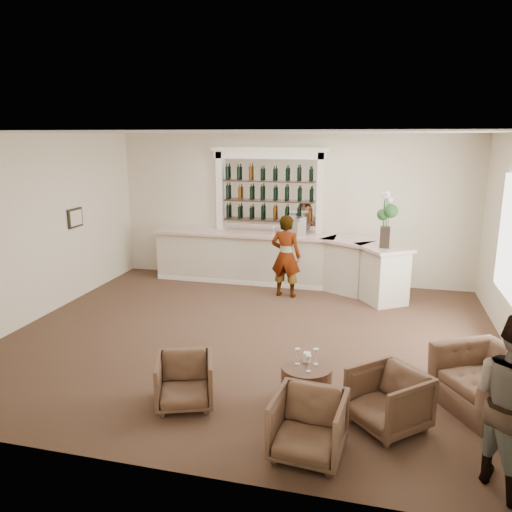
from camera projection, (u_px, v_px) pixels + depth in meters
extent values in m
plane|color=#4E3727|center=(252.00, 337.00, 8.28)|extent=(8.00, 8.00, 0.00)
cube|color=beige|center=(291.00, 209.00, 11.19)|extent=(8.00, 0.04, 3.30)
cube|color=beige|center=(34.00, 228.00, 8.84)|extent=(0.04, 7.00, 3.30)
cube|color=silver|center=(252.00, 132.00, 7.50)|extent=(8.00, 7.00, 0.04)
cube|color=black|center=(75.00, 218.00, 9.96)|extent=(0.04, 0.46, 0.38)
cube|color=beige|center=(76.00, 218.00, 9.95)|extent=(0.01, 0.38, 0.30)
cube|color=beige|center=(244.00, 258.00, 11.36)|extent=(4.00, 0.70, 1.08)
cube|color=beige|center=(244.00, 233.00, 11.20)|extent=(4.10, 0.82, 0.06)
cube|color=beige|center=(348.00, 267.00, 10.58)|extent=(1.12, 1.04, 1.08)
cube|color=beige|center=(349.00, 241.00, 10.43)|extent=(1.27, 1.19, 0.06)
cube|color=beige|center=(382.00, 275.00, 9.93)|extent=(1.08, 1.14, 1.08)
cube|color=beige|center=(384.00, 248.00, 9.77)|extent=(1.24, 1.29, 0.06)
cube|color=white|center=(241.00, 282.00, 11.16)|extent=(4.00, 0.06, 0.10)
cube|color=white|center=(269.00, 195.00, 11.22)|extent=(2.15, 0.02, 1.65)
cube|color=white|center=(220.00, 215.00, 11.55)|extent=(0.14, 0.16, 2.90)
cube|color=white|center=(319.00, 219.00, 11.00)|extent=(0.14, 0.16, 2.90)
cube|color=white|center=(269.00, 155.00, 10.95)|extent=(2.52, 0.16, 0.18)
cube|color=white|center=(269.00, 149.00, 10.92)|extent=(2.64, 0.20, 0.08)
cube|color=#322219|center=(268.00, 221.00, 11.25)|extent=(2.05, 0.20, 0.03)
cube|color=#322219|center=(268.00, 201.00, 11.14)|extent=(2.05, 0.20, 0.03)
cube|color=#322219|center=(268.00, 181.00, 11.04)|extent=(2.05, 0.20, 0.03)
cylinder|color=#533624|center=(306.00, 385.00, 6.16)|extent=(0.63, 0.63, 0.50)
imported|color=gray|center=(286.00, 256.00, 10.19)|extent=(0.66, 0.48, 1.71)
imported|color=brown|center=(185.00, 381.00, 6.12)|extent=(0.88, 0.89, 0.64)
imported|color=brown|center=(308.00, 426.00, 5.14)|extent=(0.79, 0.81, 0.68)
imported|color=brown|center=(388.00, 400.00, 5.64)|extent=(1.05, 1.05, 0.69)
imported|color=brown|center=(487.00, 382.00, 6.03)|extent=(1.38, 1.43, 0.71)
cube|color=silver|center=(293.00, 226.00, 10.83)|extent=(0.55, 0.51, 0.39)
cube|color=black|center=(385.00, 237.00, 9.61)|extent=(0.18, 0.18, 0.41)
cube|color=white|center=(307.00, 357.00, 6.23)|extent=(0.08, 0.08, 0.12)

